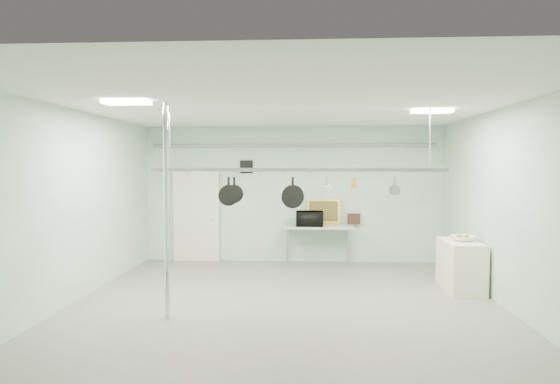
# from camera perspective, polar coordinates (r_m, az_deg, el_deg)

# --- Properties ---
(floor) EXTENTS (8.00, 8.00, 0.00)m
(floor) POSITION_cam_1_polar(r_m,az_deg,el_deg) (8.10, 0.49, -13.21)
(floor) COLOR gray
(floor) RESTS_ON ground
(ceiling) EXTENTS (7.00, 8.00, 0.02)m
(ceiling) POSITION_cam_1_polar(r_m,az_deg,el_deg) (7.84, 0.50, 9.80)
(ceiling) COLOR silver
(ceiling) RESTS_ON back_wall
(back_wall) EXTENTS (7.00, 0.02, 3.20)m
(back_wall) POSITION_cam_1_polar(r_m,az_deg,el_deg) (11.79, 1.47, -0.25)
(back_wall) COLOR silver
(back_wall) RESTS_ON floor
(right_wall) EXTENTS (0.02, 8.00, 3.20)m
(right_wall) POSITION_cam_1_polar(r_m,az_deg,el_deg) (8.39, 25.05, -1.81)
(right_wall) COLOR silver
(right_wall) RESTS_ON floor
(door) EXTENTS (1.10, 0.10, 2.20)m
(door) POSITION_cam_1_polar(r_m,az_deg,el_deg) (12.08, -9.53, -2.83)
(door) COLOR silver
(door) RESTS_ON floor
(wall_vent) EXTENTS (0.30, 0.04, 0.30)m
(wall_vent) POSITION_cam_1_polar(r_m,az_deg,el_deg) (11.84, -3.87, 2.91)
(wall_vent) COLOR black
(wall_vent) RESTS_ON back_wall
(conduit_pipe) EXTENTS (6.60, 0.07, 0.07)m
(conduit_pipe) POSITION_cam_1_polar(r_m,az_deg,el_deg) (11.69, 1.46, 5.36)
(conduit_pipe) COLOR gray
(conduit_pipe) RESTS_ON back_wall
(chrome_pole) EXTENTS (0.08, 0.08, 3.20)m
(chrome_pole) POSITION_cam_1_polar(r_m,az_deg,el_deg) (7.50, -12.83, -2.14)
(chrome_pole) COLOR silver
(chrome_pole) RESTS_ON floor
(prep_table) EXTENTS (1.60, 0.70, 0.91)m
(prep_table) POSITION_cam_1_polar(r_m,az_deg,el_deg) (11.46, 4.41, -4.20)
(prep_table) COLOR #A3C0B1
(prep_table) RESTS_ON floor
(side_cabinet) EXTENTS (0.60, 1.20, 0.90)m
(side_cabinet) POSITION_cam_1_polar(r_m,az_deg,el_deg) (9.75, 19.95, -7.91)
(side_cabinet) COLOR white
(side_cabinet) RESTS_ON floor
(pot_rack) EXTENTS (4.80, 0.06, 1.00)m
(pot_rack) POSITION_cam_1_polar(r_m,az_deg,el_deg) (8.08, 2.03, 2.76)
(pot_rack) COLOR #B7B7BC
(pot_rack) RESTS_ON ceiling
(light_panel_left) EXTENTS (0.65, 0.30, 0.05)m
(light_panel_left) POSITION_cam_1_polar(r_m,az_deg,el_deg) (7.49, -17.13, 9.76)
(light_panel_left) COLOR white
(light_panel_left) RESTS_ON ceiling
(light_panel_right) EXTENTS (0.65, 0.30, 0.05)m
(light_panel_right) POSITION_cam_1_polar(r_m,az_deg,el_deg) (8.66, 16.98, 8.82)
(light_panel_right) COLOR white
(light_panel_right) RESTS_ON ceiling
(microwave) EXTENTS (0.61, 0.41, 0.34)m
(microwave) POSITION_cam_1_polar(r_m,az_deg,el_deg) (11.32, 3.42, -3.06)
(microwave) COLOR black
(microwave) RESTS_ON prep_table
(coffee_canister) EXTENTS (0.21, 0.21, 0.22)m
(coffee_canister) POSITION_cam_1_polar(r_m,az_deg,el_deg) (11.48, 4.25, -3.28)
(coffee_canister) COLOR silver
(coffee_canister) RESTS_ON prep_table
(painting_large) EXTENTS (0.78, 0.16, 0.58)m
(painting_large) POSITION_cam_1_polar(r_m,az_deg,el_deg) (11.73, 4.98, -2.26)
(painting_large) COLOR gold
(painting_large) RESTS_ON prep_table
(painting_small) EXTENTS (0.30, 0.10, 0.25)m
(painting_small) POSITION_cam_1_polar(r_m,az_deg,el_deg) (11.78, 8.44, -3.06)
(painting_small) COLOR black
(painting_small) RESTS_ON prep_table
(fruit_bowl) EXTENTS (0.50, 0.50, 0.10)m
(fruit_bowl) POSITION_cam_1_polar(r_m,az_deg,el_deg) (9.66, 20.16, -5.00)
(fruit_bowl) COLOR white
(fruit_bowl) RESTS_ON side_cabinet
(skillet_left) EXTENTS (0.34, 0.19, 0.46)m
(skillet_left) POSITION_cam_1_polar(r_m,az_deg,el_deg) (8.19, -5.89, 0.14)
(skillet_left) COLOR black
(skillet_left) RESTS_ON pot_rack
(skillet_mid) EXTENTS (0.30, 0.07, 0.42)m
(skillet_mid) POSITION_cam_1_polar(r_m,az_deg,el_deg) (8.17, -5.26, 0.29)
(skillet_mid) COLOR black
(skillet_mid) RESTS_ON pot_rack
(skillet_right) EXTENTS (0.38, 0.18, 0.52)m
(skillet_right) POSITION_cam_1_polar(r_m,az_deg,el_deg) (8.09, 1.47, -0.10)
(skillet_right) COLOR black
(skillet_right) RESTS_ON pot_rack
(whisk) EXTENTS (0.24, 0.24, 0.35)m
(whisk) POSITION_cam_1_polar(r_m,az_deg,el_deg) (8.09, 5.35, 0.50)
(whisk) COLOR #B9B9BE
(whisk) RESTS_ON pot_rack
(grater) EXTENTS (0.08, 0.03, 0.20)m
(grater) POSITION_cam_1_polar(r_m,az_deg,el_deg) (8.11, 8.43, 1.02)
(grater) COLOR #C07E16
(grater) RESTS_ON pot_rack
(saucepan) EXTENTS (0.20, 0.15, 0.31)m
(saucepan) POSITION_cam_1_polar(r_m,az_deg,el_deg) (8.19, 12.94, 0.60)
(saucepan) COLOR #A3A4A7
(saucepan) RESTS_ON pot_rack
(fruit_cluster) EXTENTS (0.24, 0.24, 0.09)m
(fruit_cluster) POSITION_cam_1_polar(r_m,az_deg,el_deg) (9.65, 20.16, -4.77)
(fruit_cluster) COLOR #9A290E
(fruit_cluster) RESTS_ON fruit_bowl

